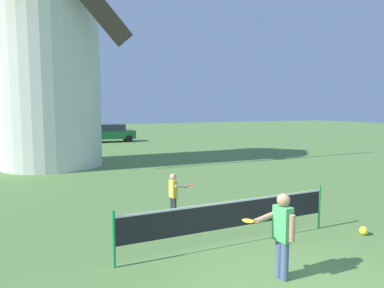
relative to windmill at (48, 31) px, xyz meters
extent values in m
plane|color=#5B8442|center=(2.80, -14.80, -6.82)|extent=(120.00, 120.00, 0.00)
cylinder|color=silver|center=(0.00, 0.02, -1.55)|extent=(4.94, 4.94, 10.54)
cylinder|color=#238E4C|center=(0.25, -12.96, -6.27)|extent=(0.06, 0.06, 1.10)
cylinder|color=#238E4C|center=(5.36, -12.96, -6.27)|extent=(0.06, 0.06, 1.10)
cube|color=black|center=(2.80, -12.96, -6.15)|extent=(5.07, 0.01, 0.55)
cube|color=white|center=(2.80, -12.96, -5.85)|extent=(5.07, 0.02, 0.04)
cylinder|color=slate|center=(2.82, -14.71, -6.48)|extent=(0.14, 0.14, 0.69)
cylinder|color=slate|center=(2.81, -14.57, -6.48)|extent=(0.14, 0.14, 0.69)
cube|color=#4CB266|center=(2.82, -14.64, -5.82)|extent=(0.21, 0.35, 0.61)
sphere|color=tan|center=(2.82, -14.64, -5.41)|extent=(0.23, 0.23, 0.23)
cylinder|color=tan|center=(2.84, -14.86, -5.84)|extent=(0.10, 0.10, 0.46)
cylinder|color=tan|center=(2.60, -14.46, -5.73)|extent=(0.48, 0.13, 0.18)
cylinder|color=yellow|center=(2.42, -14.47, -5.73)|extent=(0.22, 0.04, 0.04)
ellipsoid|color=yellow|center=(2.20, -14.49, -5.73)|extent=(0.20, 0.25, 0.03)
cylinder|color=#333338|center=(2.42, -10.48, -6.55)|extent=(0.11, 0.11, 0.55)
cylinder|color=#333338|center=(2.44, -10.61, -6.55)|extent=(0.11, 0.11, 0.55)
cube|color=#E5CC4C|center=(2.43, -10.55, -6.03)|extent=(0.17, 0.28, 0.49)
sphere|color=#DBB28E|center=(2.43, -10.55, -5.70)|extent=(0.18, 0.18, 0.18)
cylinder|color=#DBB28E|center=(2.41, -10.37, -6.05)|extent=(0.08, 0.08, 0.37)
cylinder|color=#DBB28E|center=(2.61, -10.68, -5.96)|extent=(0.38, 0.12, 0.14)
cylinder|color=#D84C33|center=(2.75, -10.66, -5.96)|extent=(0.22, 0.05, 0.04)
ellipsoid|color=#D84C33|center=(2.97, -10.64, -5.96)|extent=(0.21, 0.26, 0.03)
sphere|color=yellow|center=(5.99, -13.76, -6.72)|extent=(0.21, 0.21, 0.21)
cube|color=#999919|center=(0.57, 11.22, -6.17)|extent=(4.33, 2.10, 0.70)
cube|color=#2D333D|center=(0.57, 11.22, -5.54)|extent=(2.48, 1.72, 0.56)
cylinder|color=black|center=(2.06, 11.93, -6.52)|extent=(0.61, 0.24, 0.60)
cylinder|color=black|center=(1.90, 10.24, -6.52)|extent=(0.61, 0.24, 0.60)
cylinder|color=black|center=(-0.77, 12.20, -6.52)|extent=(0.61, 0.24, 0.60)
cylinder|color=black|center=(-0.93, 10.51, -6.52)|extent=(0.61, 0.24, 0.60)
cube|color=#1E6638|center=(5.61, 11.72, -6.17)|extent=(4.08, 1.97, 0.70)
cube|color=#2D333D|center=(5.61, 11.72, -5.54)|extent=(2.32, 1.65, 0.56)
cylinder|color=black|center=(7.02, 12.48, -6.52)|extent=(0.61, 0.22, 0.60)
cylinder|color=black|center=(6.90, 10.78, -6.52)|extent=(0.61, 0.22, 0.60)
cylinder|color=black|center=(4.32, 12.67, -6.52)|extent=(0.61, 0.22, 0.60)
cylinder|color=black|center=(4.21, 10.97, -6.52)|extent=(0.61, 0.22, 0.60)
camera|label=1|loc=(-1.13, -19.33, -3.82)|focal=32.87mm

